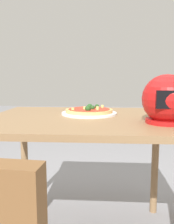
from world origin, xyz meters
name	(u,v)px	position (x,y,z in m)	size (l,w,h in m)	color
dining_table	(85,133)	(0.00, 0.00, 0.68)	(1.08, 0.87, 0.77)	olive
pizza_plate	(89,113)	(-0.02, -0.09, 0.78)	(0.33, 0.33, 0.01)	white
pizza	(89,110)	(-0.02, -0.09, 0.80)	(0.28, 0.28, 0.05)	tan
motorcycle_helmet	(167,100)	(-0.40, 0.17, 0.88)	(0.23, 0.23, 0.23)	#B21414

